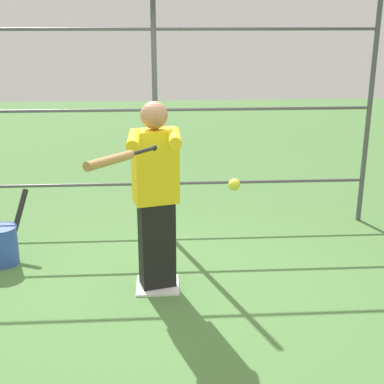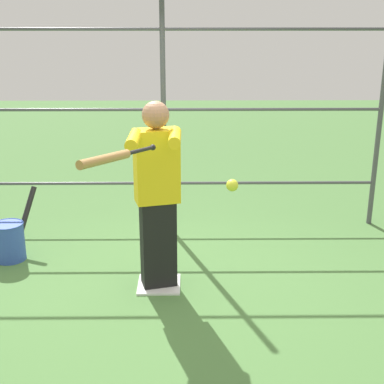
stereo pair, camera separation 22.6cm
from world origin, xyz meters
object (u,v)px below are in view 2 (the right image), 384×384
at_px(batter, 157,191).
at_px(softball_in_flight, 232,185).
at_px(bat_bucket, 9,239).
at_px(baseball_bat_swinging, 111,158).

bearing_deg(batter, softball_in_flight, 137.51).
bearing_deg(bat_bucket, softball_in_flight, 151.53).
relative_size(baseball_bat_swinging, softball_in_flight, 8.56).
distance_m(baseball_bat_swinging, bat_bucket, 2.42).
distance_m(batter, softball_in_flight, 0.87).
height_order(batter, softball_in_flight, batter).
height_order(softball_in_flight, bat_bucket, softball_in_flight).
distance_m(baseball_bat_swinging, softball_in_flight, 1.00).
xyz_separation_m(batter, softball_in_flight, (-0.62, 0.57, 0.23)).
bearing_deg(baseball_bat_swinging, bat_bucket, -49.42).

